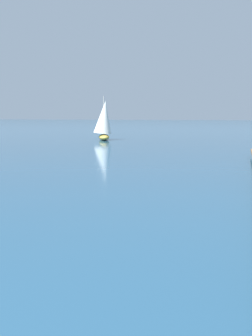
% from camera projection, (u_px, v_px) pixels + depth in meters
% --- Properties ---
extents(distant_sailboat, '(2.74, 3.89, 4.57)m').
position_uv_depth(distant_sailboat, '(104.00, 121.00, 42.05)').
color(distant_sailboat, gold).
rests_on(distant_sailboat, ground).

